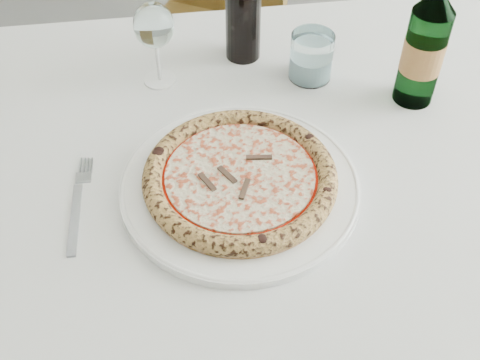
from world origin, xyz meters
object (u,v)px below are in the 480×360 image
Objects in this scene: pizza at (240,177)px; tumbler at (311,59)px; beer_bottle at (425,47)px; chair_far at (214,6)px; wine_bottle at (243,2)px; plate at (240,185)px; wine_glass at (154,28)px; dining_table at (238,181)px.

tumbler is (0.14, 0.28, 0.01)m from pizza.
beer_bottle reaches higher than tumbler.
chair_far is 0.67m from wine_bottle.
wine_bottle reaches higher than plate.
wine_bottle is at bearing 149.44° from tumbler.
pizza is at bearing -63.18° from wine_glass.
wine_bottle is (0.06, -0.57, 0.34)m from chair_far.
dining_table is 0.39m from beer_bottle.
wine_glass reaches higher than plate.
chair_far is 3.44× the size of wine_bottle.
wine_glass is at bearing 116.82° from plate.
chair_far is at bearing 93.02° from plate.
chair_far is 2.52× the size of plate.
plate reaches higher than dining_table.
wine_glass is 0.59× the size of wine_bottle.
pizza is (-0.00, 0.00, 0.02)m from plate.
beer_bottle reaches higher than wine_glass.
beer_bottle is at bearing 34.25° from pizza.
pizza is 0.32m from wine_glass.
tumbler is at bearing -30.56° from wine_bottle.
dining_table is at bearing -160.00° from beer_bottle.
wine_glass is 0.58× the size of beer_bottle.
chair_far is at bearing 117.06° from beer_bottle.
chair_far is 10.51× the size of tumbler.
beer_bottle is (0.46, -0.06, -0.00)m from wine_glass.
wine_glass is at bearing 172.05° from beer_bottle.
dining_table is 5.64× the size of wine_bottle.
tumbler is at bearing 1.10° from wine_glass.
pizza is at bearing -90.01° from dining_table.
dining_table is at bearing -126.91° from tumbler.
chair_far reaches higher than pizza.
wine_bottle is (0.02, 0.26, 0.20)m from dining_table.
dining_table is 17.23× the size of tumbler.
plate is at bearing -90.00° from dining_table.
plate is 4.17× the size of tumbler.
wine_bottle is at bearing 87.47° from plate.
dining_table is at bearing -86.62° from chair_far.
pizza reaches higher than dining_table.
dining_table is 5.61× the size of beer_bottle.
beer_bottle is at bearing -62.94° from chair_far.
chair_far is at bearing 81.95° from wine_glass.
chair_far is 0.96m from pizza.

